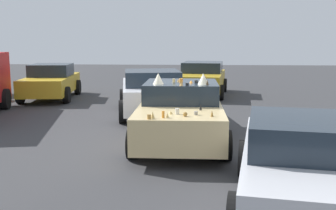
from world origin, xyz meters
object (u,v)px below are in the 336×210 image
parked_sedan_near_right (308,164)px  parked_sedan_near_left (151,92)px  art_car_decorated (181,113)px  parked_sedan_row_back_center (202,78)px  parked_sedan_behind_right (51,82)px

parked_sedan_near_right → parked_sedan_near_left: bearing=31.4°
art_car_decorated → parked_sedan_row_back_center: bearing=175.2°
parked_sedan_near_left → parked_sedan_row_back_center: bearing=-29.3°
art_car_decorated → parked_sedan_row_back_center: size_ratio=0.96×
parked_sedan_near_right → parked_sedan_row_back_center: 12.18m
parked_sedan_near_right → parked_sedan_behind_right: 12.98m
parked_sedan_behind_right → parked_sedan_row_back_center: bearing=96.6°
art_car_decorated → parked_sedan_behind_right: art_car_decorated is taller
parked_sedan_row_back_center → parked_sedan_behind_right: 6.41m
parked_sedan_row_back_center → parked_sedan_behind_right: bearing=-69.5°
parked_sedan_behind_right → art_car_decorated: bearing=32.2°
parked_sedan_row_back_center → parked_sedan_near_left: bearing=-12.5°
art_car_decorated → parked_sedan_near_right: art_car_decorated is taller
parked_sedan_row_back_center → parked_sedan_near_left: (-4.85, 1.71, 0.01)m
art_car_decorated → parked_sedan_behind_right: (6.87, 5.58, -0.01)m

